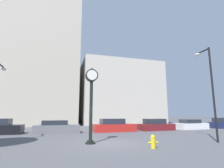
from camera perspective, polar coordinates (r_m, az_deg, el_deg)
The scene contains 11 objects.
ground_plane at distance 12.48m, azimuth -1.45°, elevation -18.83°, with size 200.00×200.00×0.00m, color #515156.
building_tall_tower at distance 38.53m, azimuth -21.95°, elevation 11.10°, with size 14.32×12.00×30.51m.
building_storefront_row at distance 38.10m, azimuth 2.16°, elevation -3.26°, with size 16.16×12.00×12.61m.
street_clock at distance 12.30m, azimuth -6.79°, elevation -3.39°, with size 0.88×0.66×5.23m.
car_grey at distance 19.83m, azimuth -17.67°, elevation -13.40°, with size 4.68×2.03×1.32m.
car_red at distance 20.56m, azimuth 0.56°, elevation -13.58°, with size 4.79×1.94×1.45m.
car_maroon at distance 22.85m, azimuth 14.05°, elevation -12.98°, with size 4.37×2.02×1.40m.
car_white at distance 26.05m, azimuth 24.44°, elevation -12.08°, with size 4.32×2.05×1.27m.
car_navy at distance 30.40m, azimuth 32.73°, elevation -10.85°, with size 4.26×2.05×1.44m.
fire_hydrant_near at distance 10.98m, azimuth 13.25°, elevation -17.77°, with size 0.64×0.28×0.77m.
street_lamp_right at distance 15.20m, azimuth 28.84°, elevation 1.42°, with size 0.36×1.57×7.01m.
Camera 1 is at (-3.16, -11.91, 1.95)m, focal length 28.00 mm.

